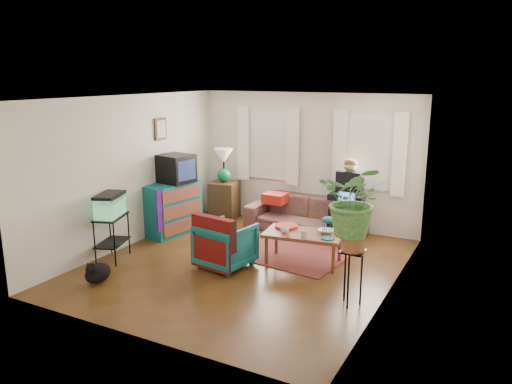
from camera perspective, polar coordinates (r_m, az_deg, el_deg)
The scene contains 31 objects.
floor at distance 7.95m, azimuth -1.36°, elevation -8.33°, with size 4.50×5.00×0.01m, color #4F2B14.
ceiling at distance 7.40m, azimuth -1.47°, elevation 10.73°, with size 4.50×5.00×0.01m, color white.
wall_back at distance 9.79m, azimuth 5.76°, elevation 3.65°, with size 4.50×0.01×2.60m, color silver.
wall_front at distance 5.59m, azimuth -14.03°, elevation -4.07°, with size 4.50×0.01×2.60m, color silver.
wall_left at distance 8.87m, azimuth -14.22°, elevation 2.30°, with size 0.01×5.00×2.60m, color silver.
wall_right at distance 6.79m, azimuth 15.41°, elevation -1.09°, with size 0.01×5.00×2.60m, color silver.
window_left at distance 10.05m, azimuth 1.50°, elevation 5.41°, with size 1.08×0.04×1.38m, color white.
window_right at distance 9.34m, azimuth 12.88°, elevation 4.47°, with size 1.08×0.04×1.38m, color white.
curtains_left at distance 9.98m, azimuth 1.30°, elevation 5.36°, with size 1.36×0.06×1.50m, color white.
curtains_right at distance 9.26m, azimuth 12.75°, elevation 4.41°, with size 1.36×0.06×1.50m, color white.
picture_frame at distance 9.39m, azimuth -10.82°, elevation 7.08°, with size 0.04×0.32×0.40m, color #3D2616.
area_rug at distance 8.55m, azimuth 3.66°, elevation -6.71°, with size 2.00×1.60×0.01m, color maroon.
sofa at distance 9.49m, azimuth 5.68°, elevation -1.99°, with size 2.23×0.88×0.87m, color brown.
seated_person at distance 9.16m, azimuth 10.34°, elevation -1.23°, with size 0.56×0.69×1.33m, color black, non-canonical shape.
side_table at distance 10.37m, azimuth -3.64°, elevation -0.93°, with size 0.53×0.53×0.77m, color #3D2017.
table_lamp at distance 10.22m, azimuth -3.70°, elevation 2.96°, with size 0.40×0.40×0.70m, color white, non-canonical shape.
dresser at distance 9.48m, azimuth -9.57°, elevation -1.83°, with size 0.54×1.08×0.97m, color #115D6B.
crt_tv at distance 9.37m, azimuth -9.18°, elevation 2.68°, with size 0.59×0.54×0.52m, color black.
aquarium_stand at distance 8.38m, azimuth -16.11°, elevation -5.07°, with size 0.36×0.65×0.73m, color black.
aquarium at distance 8.23m, azimuth -16.35°, elevation -1.40°, with size 0.33×0.59×0.38m, color #7FD899.
black_cat at distance 7.59m, azimuth -17.64°, elevation -8.58°, with size 0.28×0.43×0.37m, color black.
armchair at distance 7.79m, azimuth -3.46°, elevation -5.79°, with size 0.75×0.70×0.77m, color #105062.
serape_throw at distance 7.53m, azimuth -4.94°, elevation -5.22°, with size 0.78×0.18×0.64m, color #9E0A0A.
coffee_table at distance 7.98m, azimuth 5.43°, elevation -6.37°, with size 1.22×0.66×0.50m, color brown.
cup_a at distance 7.85m, azimuth 3.31°, elevation -4.31°, with size 0.14×0.14×0.11m, color white.
cup_b at distance 7.69m, azimuth 5.50°, elevation -4.76°, with size 0.11×0.11×0.10m, color beige.
bowl at distance 7.92m, azimuth 8.01°, elevation -4.45°, with size 0.24×0.24×0.06m, color white.
snack_tray at distance 8.13m, azimuth 3.50°, elevation -3.93°, with size 0.38×0.38×0.04m, color #B21414.
birdcage at distance 7.60m, azimuth 8.26°, elevation -4.06°, with size 0.20×0.20×0.35m, color #115B6B, non-canonical shape.
plant_stand at distance 6.64m, azimuth 10.86°, elevation -9.61°, with size 0.32×0.32×0.75m, color black.
potted_plant at distance 6.35m, azimuth 11.20°, elevation -2.20°, with size 0.85×0.74×0.95m, color #599947.
Camera 1 is at (3.61, -6.45, 2.94)m, focal length 35.00 mm.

